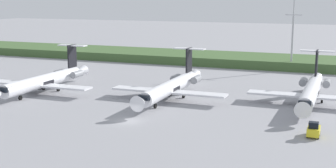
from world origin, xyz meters
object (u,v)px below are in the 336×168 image
at_px(regional_jet_third, 171,86).
at_px(antenna_mast, 293,36).
at_px(baggage_tug, 314,130).
at_px(regional_jet_second, 45,80).
at_px(regional_jet_fourth, 311,91).

bearing_deg(regional_jet_third, antenna_mast, 68.75).
relative_size(regional_jet_third, baggage_tug, 9.69).
bearing_deg(regional_jet_third, regional_jet_second, -172.68).
relative_size(antenna_mast, baggage_tug, 7.14).
xyz_separation_m(regional_jet_fourth, antenna_mast, (-8.33, 39.10, 6.95)).
xyz_separation_m(regional_jet_second, regional_jet_third, (26.94, 3.46, 0.00)).
relative_size(regional_jet_second, baggage_tug, 9.69).
bearing_deg(regional_jet_fourth, regional_jet_third, -167.77).
bearing_deg(baggage_tug, antenna_mast, 99.84).
bearing_deg(regional_jet_second, regional_jet_fourth, 9.74).
bearing_deg(baggage_tug, regional_jet_fourth, 95.71).
relative_size(regional_jet_third, regional_jet_fourth, 1.00).
bearing_deg(regional_jet_fourth, regional_jet_second, -170.26).
height_order(antenna_mast, baggage_tug, antenna_mast).
xyz_separation_m(regional_jet_third, baggage_tug, (27.80, -15.43, -1.53)).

